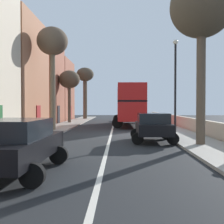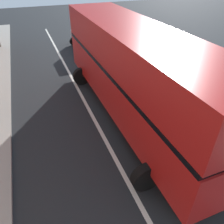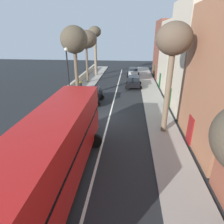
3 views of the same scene
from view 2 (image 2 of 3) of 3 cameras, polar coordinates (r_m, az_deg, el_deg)
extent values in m
cube|color=#B41918|center=(9.76, 4.97, 6.84)|extent=(2.57, 11.49, 1.70)
cube|color=black|center=(9.36, 5.25, 11.88)|extent=(2.59, 11.38, 0.16)
cube|color=#B41918|center=(9.07, 5.54, 16.71)|extent=(2.57, 11.49, 1.50)
cube|color=black|center=(14.67, -5.14, 16.88)|extent=(2.20, 0.07, 1.19)
cylinder|color=black|center=(13.14, -7.90, 9.18)|extent=(1.00, 0.31, 1.00)
cylinder|color=black|center=(13.89, 2.52, 10.92)|extent=(1.00, 0.31, 1.00)
cylinder|color=black|center=(7.25, 8.91, -16.29)|extent=(1.00, 0.31, 1.00)
cylinder|color=black|center=(8.53, 24.34, -10.13)|extent=(1.00, 0.31, 1.00)
cube|color=#B7BABF|center=(19.11, -6.47, 18.44)|extent=(1.85, 4.04, 0.66)
cube|color=black|center=(18.77, -6.40, 20.07)|extent=(1.65, 2.24, 0.56)
cylinder|color=black|center=(20.18, -9.99, 17.58)|extent=(0.65, 0.24, 0.64)
cylinder|color=black|center=(20.63, -5.01, 18.32)|extent=(0.65, 0.24, 0.64)
cylinder|color=black|center=(17.90, -7.91, 15.56)|extent=(0.65, 0.24, 0.64)
cylinder|color=black|center=(18.41, -2.43, 16.39)|extent=(0.65, 0.24, 0.64)
camera|label=1|loc=(21.66, 142.19, -40.15)|focal=43.59mm
camera|label=3|loc=(15.34, -25.65, 38.05)|focal=29.99mm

